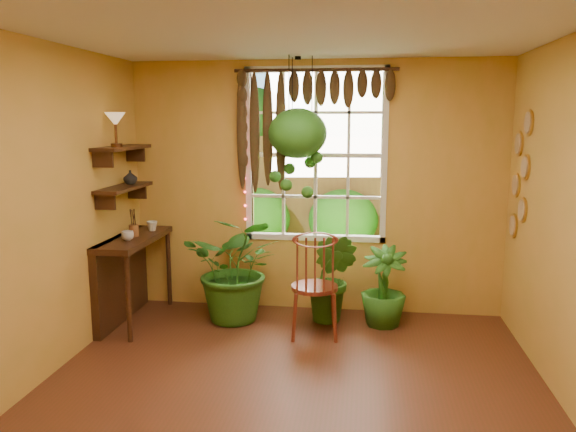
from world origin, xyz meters
name	(u,v)px	position (x,y,z in m)	size (l,w,h in m)	color
floor	(286,410)	(0.00, 0.00, 0.00)	(4.50, 4.50, 0.00)	#562818
ceiling	(286,22)	(0.00, 0.00, 2.70)	(4.50, 4.50, 0.00)	silver
wall_back	(315,188)	(0.00, 2.25, 1.35)	(4.00, 4.00, 0.00)	gold
wall_left	(16,220)	(-2.00, 0.00, 1.35)	(4.50, 4.50, 0.00)	gold
window	(316,155)	(0.00, 2.28, 1.70)	(1.52, 0.10, 1.86)	white
valance_vine	(307,100)	(-0.08, 2.16, 2.28)	(1.70, 0.12, 1.10)	#3D2310
string_lights	(244,150)	(-0.76, 2.19, 1.75)	(0.03, 0.03, 1.54)	#FF2633
wall_plates	(520,176)	(1.98, 1.79, 1.55)	(0.04, 0.32, 1.10)	beige
counter_ledge	(125,269)	(-1.91, 1.60, 0.55)	(0.40, 1.20, 0.90)	#3D2310
shelf_lower	(124,188)	(-1.88, 1.60, 1.40)	(0.25, 0.90, 0.04)	#3D2310
shelf_upper	(122,148)	(-1.88, 1.60, 1.80)	(0.25, 0.90, 0.04)	#3D2310
backyard	(350,162)	(0.24, 6.87, 1.28)	(14.00, 10.00, 12.00)	#2B5E1A
windsor_chair	(314,301)	(0.07, 1.45, 0.35)	(0.50, 0.52, 1.22)	brown
potted_plant_left	(238,268)	(-0.75, 1.76, 0.57)	(1.02, 0.88, 1.13)	#205416
potted_plant_mid	(332,278)	(0.21, 1.84, 0.47)	(0.52, 0.42, 0.95)	#205416
potted_plant_right	(383,287)	(0.74, 1.82, 0.41)	(0.46, 0.46, 0.82)	#205416
hanging_basket	(298,140)	(-0.16, 1.97, 1.87)	(0.60, 0.60, 1.42)	black
cup_a	(128,236)	(-1.78, 1.41, 0.95)	(0.12, 0.12, 0.09)	silver
cup_b	(152,226)	(-1.72, 1.91, 0.95)	(0.11, 0.11, 0.10)	beige
brush_jar	(133,223)	(-1.80, 1.61, 1.04)	(0.10, 0.10, 0.36)	brown
shelf_vase	(130,177)	(-1.87, 1.75, 1.49)	(0.14, 0.14, 0.15)	#B2AD99
tiffany_lamp	(115,121)	(-1.86, 1.44, 2.06)	(0.20, 0.20, 0.33)	brown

